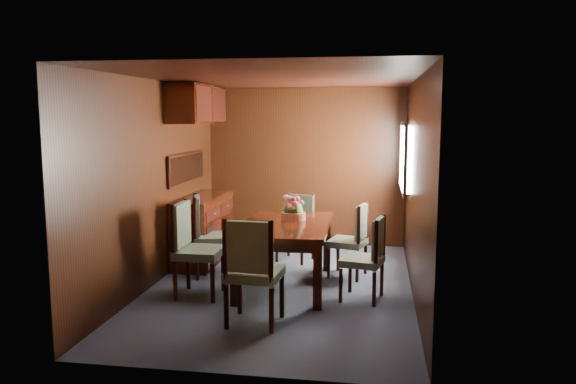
% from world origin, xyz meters
% --- Properties ---
extents(ground, '(4.50, 4.50, 0.00)m').
position_xyz_m(ground, '(0.00, 0.00, 0.00)').
color(ground, '#363D4A').
rests_on(ground, ground).
extents(room_shell, '(3.06, 4.52, 2.41)m').
position_xyz_m(room_shell, '(-0.10, 0.33, 1.63)').
color(room_shell, black).
rests_on(room_shell, ground).
extents(sideboard, '(0.48, 1.40, 0.90)m').
position_xyz_m(sideboard, '(-1.25, 1.00, 0.45)').
color(sideboard, black).
rests_on(sideboard, ground).
extents(dining_table, '(1.03, 1.62, 0.75)m').
position_xyz_m(dining_table, '(0.05, 0.04, 0.64)').
color(dining_table, black).
rests_on(dining_table, ground).
extents(chair_left_near, '(0.49, 0.51, 1.06)m').
position_xyz_m(chair_left_near, '(-0.92, -0.45, 0.59)').
color(chair_left_near, black).
rests_on(chair_left_near, ground).
extents(chair_left_far, '(0.58, 0.60, 1.02)m').
position_xyz_m(chair_left_far, '(-1.00, 0.34, 0.56)').
color(chair_left_far, black).
rests_on(chair_left_far, ground).
extents(chair_right_near, '(0.50, 0.52, 0.92)m').
position_xyz_m(chair_right_near, '(1.01, -0.31, 0.51)').
color(chair_right_near, black).
rests_on(chair_right_near, ground).
extents(chair_right_far, '(0.51, 0.53, 0.92)m').
position_xyz_m(chair_right_far, '(0.81, 0.54, 0.51)').
color(chair_right_far, black).
rests_on(chair_right_far, ground).
extents(chair_head, '(0.53, 0.51, 1.06)m').
position_xyz_m(chair_head, '(-0.07, -1.24, 0.59)').
color(chair_head, black).
rests_on(chair_head, ground).
extents(chair_foot, '(0.54, 0.53, 0.92)m').
position_xyz_m(chair_foot, '(0.01, 1.27, 0.51)').
color(chair_foot, black).
rests_on(chair_foot, ground).
extents(flower_centerpiece, '(0.32, 0.32, 0.32)m').
position_xyz_m(flower_centerpiece, '(0.10, 0.28, 0.90)').
color(flower_centerpiece, '#AB5834').
rests_on(flower_centerpiece, dining_table).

